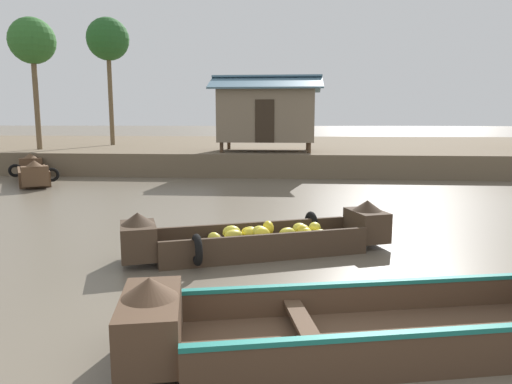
# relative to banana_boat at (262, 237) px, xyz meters

# --- Properties ---
(ground_plane) EXTENTS (300.00, 300.00, 0.00)m
(ground_plane) POSITION_rel_banana_boat_xyz_m (0.92, 5.78, -0.32)
(ground_plane) COLOR #665B4C
(riverbank_strip) EXTENTS (160.00, 20.00, 0.98)m
(riverbank_strip) POSITION_rel_banana_boat_xyz_m (0.92, 20.70, 0.17)
(riverbank_strip) COLOR brown
(riverbank_strip) RESTS_ON ground
(banana_boat) EXTENTS (4.84, 2.54, 0.88)m
(banana_boat) POSITION_rel_banana_boat_xyz_m (0.00, 0.00, 0.00)
(banana_boat) COLOR #3D2D21
(banana_boat) RESTS_ON ground
(viewer_boat) EXTENTS (5.74, 2.39, 0.89)m
(viewer_boat) POSITION_rel_banana_boat_xyz_m (1.62, -3.35, -0.04)
(viewer_boat) COLOR #473323
(viewer_boat) RESTS_ON ground
(cargo_boat_upstream) EXTENTS (3.03, 4.09, 1.00)m
(cargo_boat_upstream) POSITION_rel_banana_boat_xyz_m (-9.43, 8.80, 0.04)
(cargo_boat_upstream) COLOR brown
(cargo_boat_upstream) RESTS_ON ground
(stilt_house_left) EXTENTS (4.86, 3.13, 3.35)m
(stilt_house_left) POSITION_rel_banana_boat_xyz_m (-0.71, 12.91, 2.35)
(stilt_house_left) COLOR #4C3826
(stilt_house_left) RESTS_ON riverbank_strip
(palm_tree_near) EXTENTS (2.10, 2.10, 6.05)m
(palm_tree_near) POSITION_rel_banana_boat_xyz_m (-11.57, 13.17, 5.59)
(palm_tree_near) COLOR brown
(palm_tree_near) RESTS_ON riverbank_strip
(palm_tree_mid) EXTENTS (2.27, 2.27, 6.83)m
(palm_tree_mid) POSITION_rel_banana_boat_xyz_m (-9.57, 17.17, 6.29)
(palm_tree_mid) COLOR brown
(palm_tree_mid) RESTS_ON riverbank_strip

